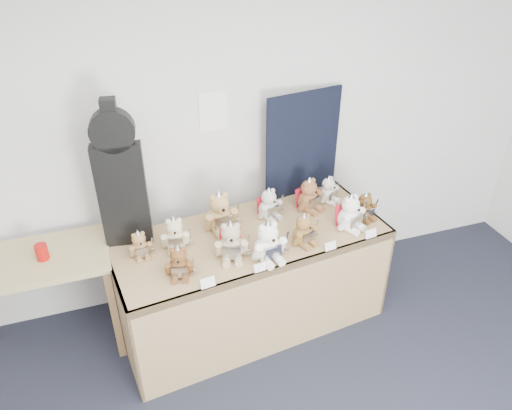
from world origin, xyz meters
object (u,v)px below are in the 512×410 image
object	(u,v)px
teddy_back_centre_right	(269,205)
teddy_front_far_right	(350,214)
teddy_front_left	(231,242)
teddy_front_right	(304,231)
teddy_back_right	(309,196)
teddy_back_left	(175,235)
teddy_back_far_left	(140,245)
teddy_front_end	(365,208)
teddy_back_centre_left	(220,213)
side_table	(36,274)
teddy_back_end	(329,191)
teddy_front_centre	(268,243)
display_table	(255,260)
red_cup	(42,252)
teddy_front_far_left	(179,263)
guitar_case	(120,177)

from	to	relation	value
teddy_back_centre_right	teddy_front_far_right	bearing A→B (deg)	-51.75
teddy_front_left	teddy_front_right	size ratio (longest dim) A/B	1.18
teddy_back_right	teddy_front_right	bearing A→B (deg)	-143.53
teddy_back_left	teddy_back_far_left	bearing A→B (deg)	-169.87
teddy_front_end	teddy_back_centre_left	world-z (taller)	teddy_back_centre_left
teddy_front_end	teddy_back_far_left	world-z (taller)	teddy_front_end
teddy_front_right	teddy_back_centre_left	size ratio (longest dim) A/B	0.76
side_table	teddy_back_centre_left	bearing A→B (deg)	-2.21
teddy_front_left	teddy_front_far_right	world-z (taller)	teddy_front_left
teddy_front_far_right	teddy_back_end	distance (m)	0.39
teddy_back_centre_left	teddy_back_far_left	world-z (taller)	teddy_back_centre_left
teddy_front_end	teddy_back_right	distance (m)	0.43
teddy_front_right	teddy_back_end	size ratio (longest dim) A/B	1.10
teddy_front_centre	teddy_back_centre_left	xyz separation A→B (m)	(-0.21, 0.43, 0.01)
display_table	teddy_back_end	size ratio (longest dim) A/B	8.61
teddy_front_end	teddy_back_left	world-z (taller)	teddy_back_left
red_cup	teddy_front_right	xyz separation A→B (m)	(1.73, -0.37, 0.04)
side_table	teddy_front_centre	size ratio (longest dim) A/B	3.09
teddy_front_far_left	teddy_front_far_right	world-z (taller)	teddy_front_far_right
guitar_case	teddy_back_far_left	distance (m)	0.47
teddy_front_left	teddy_back_right	bearing A→B (deg)	39.65
teddy_front_centre	teddy_back_end	xyz separation A→B (m)	(0.70, 0.54, -0.03)
teddy_front_far_left	teddy_front_centre	bearing A→B (deg)	9.79
teddy_front_left	teddy_back_centre_left	bearing A→B (deg)	99.17
side_table	teddy_front_far_right	xyz separation A→B (m)	(2.20, -0.33, 0.24)
display_table	teddy_front_end	bearing A→B (deg)	-5.79
teddy_back_end	teddy_back_centre_right	bearing A→B (deg)	155.85
teddy_front_far_right	display_table	bearing A→B (deg)	152.14
teddy_front_far_right	teddy_front_end	size ratio (longest dim) A/B	1.27
red_cup	teddy_back_centre_right	bearing A→B (deg)	0.65
teddy_front_centre	teddy_back_far_left	world-z (taller)	teddy_front_centre
teddy_front_far_left	teddy_back_centre_left	xyz separation A→B (m)	(0.38, 0.42, 0.04)
red_cup	teddy_front_end	size ratio (longest dim) A/B	0.46
guitar_case	teddy_front_far_right	bearing A→B (deg)	-4.15
guitar_case	teddy_front_end	distance (m)	1.78
teddy_front_far_left	teddy_back_far_left	bearing A→B (deg)	137.66
teddy_front_left	teddy_back_centre_right	xyz separation A→B (m)	(0.41, 0.38, -0.02)
teddy_front_end	teddy_back_right	bearing A→B (deg)	128.19
display_table	teddy_back_centre_left	world-z (taller)	teddy_back_centre_left
display_table	teddy_front_end	world-z (taller)	teddy_front_end
teddy_back_centre_left	teddy_front_far_left	bearing A→B (deg)	-139.51
teddy_back_centre_right	teddy_back_far_left	xyz separation A→B (m)	(-0.98, -0.18, -0.02)
red_cup	teddy_front_centre	distance (m)	1.51
teddy_back_far_left	teddy_front_left	bearing A→B (deg)	-27.40
teddy_front_far_right	teddy_back_centre_left	bearing A→B (deg)	139.66
teddy_back_centre_left	teddy_back_centre_right	size ratio (longest dim) A/B	1.29
teddy_back_centre_right	red_cup	bearing A→B (deg)	161.21
teddy_back_end	red_cup	bearing A→B (deg)	151.13
teddy_back_centre_right	side_table	bearing A→B (deg)	160.36
side_table	teddy_front_far_left	world-z (taller)	teddy_front_far_left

